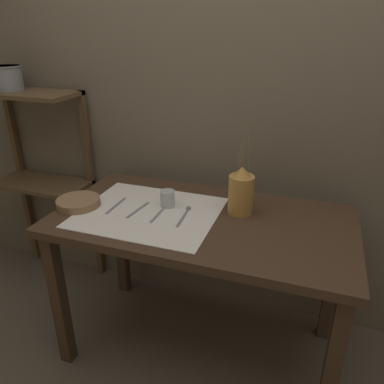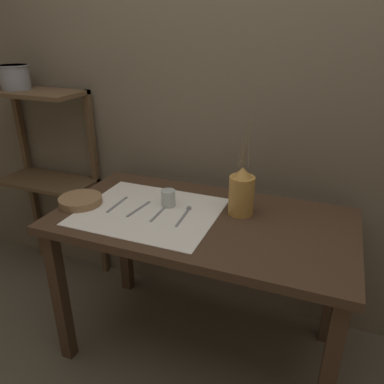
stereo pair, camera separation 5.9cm
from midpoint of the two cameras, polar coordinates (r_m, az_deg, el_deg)
name	(u,v)px [view 1 (the left image)]	position (r m, az deg, el deg)	size (l,w,h in m)	color
ground_plane	(200,346)	(2.22, 0.45, -22.37)	(12.00, 12.00, 0.00)	brown
stone_wall_back	(230,110)	(2.03, 5.00, 12.39)	(7.00, 0.06, 2.40)	#6B5E4C
wooden_table	(202,237)	(1.78, 0.52, -6.84)	(1.38, 0.73, 0.80)	#422D1E
wooden_shelf_unit	(41,154)	(2.52, -22.66, 5.30)	(0.59, 0.29, 1.26)	brown
linen_cloth	(149,212)	(1.79, -7.53, -3.05)	(0.64, 0.54, 0.00)	white
pitcher_with_flowers	(241,192)	(1.74, 6.51, 0.03)	(0.12, 0.12, 0.44)	#B7843D
wooden_bowl	(78,202)	(1.92, -17.78, -1.54)	(0.21, 0.21, 0.04)	#8E6B47
glass_tumbler_near	(167,198)	(1.82, -4.70, -0.99)	(0.07, 0.07, 0.08)	#B7C1BC
fork_inner	(116,206)	(1.87, -12.42, -2.06)	(0.01, 0.18, 0.00)	gray
fork_outer	(138,210)	(1.81, -9.16, -2.70)	(0.04, 0.18, 0.00)	gray
knife_center	(159,213)	(1.76, -6.02, -3.28)	(0.01, 0.18, 0.00)	gray
spoon_inner	(186,212)	(1.76, -1.82, -3.04)	(0.03, 0.19, 0.02)	gray
metal_pot_large	(7,77)	(2.48, -27.00, 15.30)	(0.18, 0.18, 0.14)	gray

